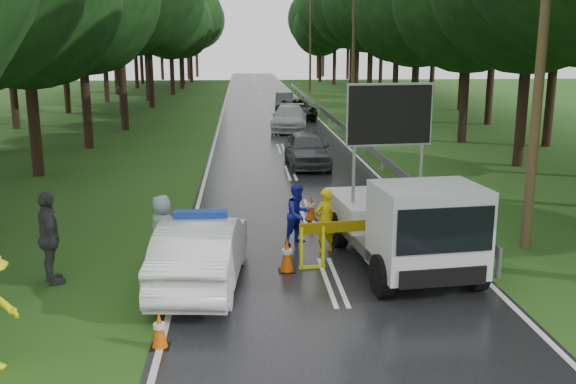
{
  "coord_description": "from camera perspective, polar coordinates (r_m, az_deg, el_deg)",
  "views": [
    {
      "loc": [
        -1.9,
        -13.04,
        5.05
      ],
      "look_at": [
        -0.74,
        3.11,
        1.3
      ],
      "focal_mm": 40.0,
      "sensor_mm": 36.0,
      "label": 1
    }
  ],
  "objects": [
    {
      "name": "police_sedan",
      "position": [
        13.78,
        -7.68,
        -5.26
      ],
      "size": [
        1.98,
        4.65,
        1.64
      ],
      "rotation": [
        0.0,
        0.0,
        3.05
      ],
      "color": "white",
      "rests_on": "ground"
    },
    {
      "name": "queue_car_second",
      "position": [
        38.3,
        0.11,
        6.58
      ],
      "size": [
        2.57,
        5.24,
        1.47
      ],
      "primitive_type": "imported",
      "rotation": [
        0.0,
        0.0,
        -0.1
      ],
      "color": "#ADB1B5",
      "rests_on": "ground"
    },
    {
      "name": "cone_right",
      "position": [
        18.53,
        10.08,
        -1.86
      ],
      "size": [
        0.34,
        0.34,
        0.72
      ],
      "color": "black",
      "rests_on": "ground"
    },
    {
      "name": "utility_pole_far",
      "position": [
        67.41,
        2.0,
        13.06
      ],
      "size": [
        1.4,
        0.24,
        10.0
      ],
      "color": "#4E3D24",
      "rests_on": "ground"
    },
    {
      "name": "ground",
      "position": [
        14.11,
        3.94,
        -7.97
      ],
      "size": [
        160.0,
        160.0,
        0.0
      ],
      "primitive_type": "plane",
      "color": "#1B4413",
      "rests_on": "ground"
    },
    {
      "name": "work_truck",
      "position": [
        14.71,
        10.41,
        -2.71
      ],
      "size": [
        2.82,
        5.36,
        4.1
      ],
      "rotation": [
        0.0,
        0.0,
        0.11
      ],
      "color": "gray",
      "rests_on": "ground"
    },
    {
      "name": "cone_center",
      "position": [
        14.52,
        -0.1,
        -5.66
      ],
      "size": [
        0.38,
        0.38,
        0.82
      ],
      "color": "black",
      "rests_on": "ground"
    },
    {
      "name": "road",
      "position": [
        43.37,
        -1.57,
        6.37
      ],
      "size": [
        7.0,
        140.0,
        0.02
      ],
      "primitive_type": "cube",
      "color": "black",
      "rests_on": "ground"
    },
    {
      "name": "civilian",
      "position": [
        16.45,
        0.92,
        -1.99
      ],
      "size": [
        0.97,
        0.93,
        1.57
      ],
      "primitive_type": "imported",
      "rotation": [
        0.0,
        0.0,
        0.64
      ],
      "color": "#18229E",
      "rests_on": "ground"
    },
    {
      "name": "bystander_right",
      "position": [
        15.28,
        -11.1,
        -3.28
      ],
      "size": [
        0.94,
        0.93,
        1.64
      ],
      "primitive_type": "imported",
      "rotation": [
        0.0,
        0.0,
        2.38
      ],
      "color": "#8EA1AB",
      "rests_on": "ground"
    },
    {
      "name": "queue_car_first",
      "position": [
        27.0,
        1.69,
        3.82
      ],
      "size": [
        1.8,
        4.28,
        1.45
      ],
      "primitive_type": "imported",
      "rotation": [
        0.0,
        0.0,
        0.02
      ],
      "color": "#3F4246",
      "rests_on": "ground"
    },
    {
      "name": "utility_pole_near",
      "position": [
        16.63,
        21.69,
        12.2
      ],
      "size": [
        1.4,
        0.24,
        10.0
      ],
      "color": "#4E3D24",
      "rests_on": "ground"
    },
    {
      "name": "officer",
      "position": [
        15.75,
        3.3,
        -2.57
      ],
      "size": [
        0.71,
        0.65,
        1.64
      ],
      "primitive_type": "imported",
      "rotation": [
        0.0,
        0.0,
        3.71
      ],
      "color": "yellow",
      "rests_on": "ground"
    },
    {
      "name": "cone_left_mid",
      "position": [
        16.71,
        -4.72,
        -3.34
      ],
      "size": [
        0.34,
        0.34,
        0.72
      ],
      "color": "black",
      "rests_on": "ground"
    },
    {
      "name": "cone_near_left",
      "position": [
        11.3,
        -11.36,
        -11.93
      ],
      "size": [
        0.32,
        0.32,
        0.69
      ],
      "color": "black",
      "rests_on": "ground"
    },
    {
      "name": "guardrail",
      "position": [
        43.3,
        3.38,
        7.06
      ],
      "size": [
        0.12,
        60.06,
        0.7
      ],
      "color": "gray",
      "rests_on": "ground"
    },
    {
      "name": "queue_car_third",
      "position": [
        44.33,
        0.71,
        7.38
      ],
      "size": [
        2.77,
        5.06,
        1.34
      ],
      "primitive_type": "imported",
      "rotation": [
        0.0,
        0.0,
        0.12
      ],
      "color": "black",
      "rests_on": "ground"
    },
    {
      "name": "barrier",
      "position": [
        14.88,
        5.97,
        -3.52
      ],
      "size": [
        2.63,
        0.47,
        1.1
      ],
      "rotation": [
        0.0,
        0.0,
        0.16
      ],
      "color": "#E4F40D",
      "rests_on": "ground"
    },
    {
      "name": "utility_pole_mid",
      "position": [
        41.64,
        5.87,
        13.0
      ],
      "size": [
        1.4,
        0.24,
        10.0
      ],
      "color": "#4E3D24",
      "rests_on": "ground"
    },
    {
      "name": "cone_far",
      "position": [
        18.74,
        2.07,
        -1.44
      ],
      "size": [
        0.36,
        0.36,
        0.76
      ],
      "color": "black",
      "rests_on": "ground"
    },
    {
      "name": "bystander_mid",
      "position": [
        14.6,
        -20.45,
        -3.86
      ],
      "size": [
        0.97,
        1.29,
        2.03
      ],
      "primitive_type": "imported",
      "rotation": [
        0.0,
        0.0,
        2.03
      ],
      "color": "#3C3F43",
      "rests_on": "ground"
    },
    {
      "name": "queue_car_fourth",
      "position": [
        50.74,
        -0.32,
        8.08
      ],
      "size": [
        1.67,
        4.04,
        1.3
      ],
      "primitive_type": "imported",
      "rotation": [
        0.0,
        0.0,
        -0.07
      ],
      "color": "#393B3F",
      "rests_on": "ground"
    }
  ]
}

